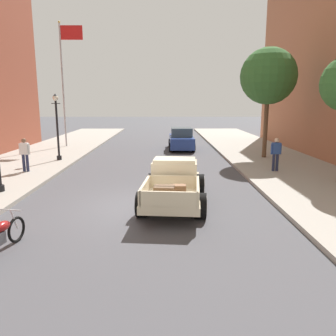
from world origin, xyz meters
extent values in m
plane|color=#47474C|center=(0.00, 0.00, 0.00)|extent=(140.00, 140.00, 0.00)
cube|color=beige|center=(1.04, 0.17, 0.54)|extent=(2.20, 5.04, 0.24)
cube|color=beige|center=(1.07, 0.52, 1.06)|extent=(1.65, 1.24, 0.80)
cube|color=beige|center=(1.07, 0.47, 1.52)|extent=(1.51, 1.06, 0.12)
cube|color=#3D4C5B|center=(1.12, 1.09, 1.22)|extent=(1.32, 0.16, 0.44)
cube|color=beige|center=(1.19, 1.81, 0.92)|extent=(1.45, 1.61, 0.52)
cube|color=silver|center=(1.26, 2.61, 0.90)|extent=(0.69, 0.16, 0.47)
cube|color=beige|center=(0.91, -1.22, 0.68)|extent=(1.87, 2.24, 0.04)
cube|color=beige|center=(0.11, -1.15, 0.90)|extent=(0.27, 2.10, 0.44)
cube|color=beige|center=(1.72, -1.30, 0.90)|extent=(0.27, 2.10, 0.44)
cube|color=beige|center=(0.82, -2.23, 0.90)|extent=(1.62, 0.23, 0.44)
cube|color=beige|center=(1.00, -0.22, 0.90)|extent=(1.62, 0.23, 0.44)
cylinder|color=black|center=(0.27, 1.59, 0.40)|extent=(0.43, 0.83, 0.80)
cylinder|color=silver|center=(0.08, 1.61, 0.40)|extent=(0.07, 0.65, 0.66)
cylinder|color=silver|center=(0.07, 1.61, 0.40)|extent=(0.04, 0.24, 0.24)
cylinder|color=black|center=(2.06, 1.43, 0.40)|extent=(0.43, 0.83, 0.80)
cylinder|color=silver|center=(2.24, 1.41, 0.40)|extent=(0.07, 0.65, 0.66)
cylinder|color=silver|center=(2.25, 1.41, 0.40)|extent=(0.04, 0.24, 0.24)
cylinder|color=black|center=(0.02, -1.09, 0.40)|extent=(0.43, 0.83, 0.80)
cylinder|color=silver|center=(-0.16, -1.07, 0.40)|extent=(0.07, 0.65, 0.66)
cylinder|color=silver|center=(-0.17, -1.07, 0.40)|extent=(0.04, 0.24, 0.24)
cylinder|color=black|center=(1.81, -1.25, 0.40)|extent=(0.43, 0.83, 0.80)
cylinder|color=silver|center=(2.00, -1.27, 0.40)|extent=(0.07, 0.65, 0.66)
cylinder|color=silver|center=(2.01, -1.27, 0.40)|extent=(0.04, 0.24, 0.24)
cube|color=brown|center=(0.70, -1.56, 0.90)|extent=(0.64, 0.49, 0.40)
cube|color=#3D2D1E|center=(0.70, -1.56, 0.90)|extent=(0.62, 0.11, 0.42)
cube|color=brown|center=(1.16, -0.95, 0.84)|extent=(0.45, 0.33, 0.28)
torus|color=black|center=(-3.07, -2.98, 0.33)|extent=(0.20, 0.67, 0.67)
ellipsoid|color=maroon|center=(-3.17, -3.50, 0.61)|extent=(0.35, 0.56, 0.24)
cylinder|color=silver|center=(-3.08, -3.04, 0.64)|extent=(0.10, 0.26, 0.58)
cylinder|color=silver|center=(-3.10, -3.16, 0.91)|extent=(0.62, 0.15, 0.04)
cube|color=#284293|center=(1.96, 13.89, 0.61)|extent=(1.73, 4.31, 0.80)
cube|color=#384C5B|center=(1.96, 13.74, 1.33)|extent=(1.53, 2.00, 0.64)
cylinder|color=black|center=(1.13, 15.18, 0.33)|extent=(0.22, 0.66, 0.66)
cylinder|color=black|center=(2.78, 15.19, 0.33)|extent=(0.22, 0.66, 0.66)
cylinder|color=black|center=(1.14, 12.60, 0.33)|extent=(0.22, 0.66, 0.66)
cylinder|color=black|center=(2.79, 12.61, 0.33)|extent=(0.22, 0.66, 0.66)
cylinder|color=#232847|center=(-6.23, 5.13, 0.58)|extent=(0.14, 0.14, 0.86)
cylinder|color=#232847|center=(-6.05, 5.13, 0.58)|extent=(0.14, 0.14, 0.86)
cube|color=silver|center=(-6.14, 5.13, 1.29)|extent=(0.36, 0.22, 0.56)
cylinder|color=silver|center=(-6.36, 5.13, 1.26)|extent=(0.09, 0.09, 0.54)
cylinder|color=silver|center=(-5.92, 5.13, 1.26)|extent=(0.09, 0.09, 0.54)
sphere|color=brown|center=(-6.14, 5.13, 1.69)|extent=(0.22, 0.22, 0.22)
cylinder|color=#232847|center=(6.12, 5.14, 0.58)|extent=(0.14, 0.14, 0.86)
cylinder|color=#232847|center=(6.30, 5.14, 0.58)|extent=(0.14, 0.14, 0.86)
cube|color=#2D4C93|center=(6.21, 5.14, 1.29)|extent=(0.36, 0.22, 0.56)
cylinder|color=#2D4C93|center=(5.99, 5.14, 1.26)|extent=(0.09, 0.09, 0.54)
cylinder|color=#2D4C93|center=(6.43, 5.14, 1.26)|extent=(0.09, 0.09, 0.54)
sphere|color=beige|center=(6.21, 5.14, 1.69)|extent=(0.22, 0.22, 0.22)
cylinder|color=black|center=(-5.60, 1.42, 0.27)|extent=(0.28, 0.28, 0.24)
cylinder|color=black|center=(-5.56, 8.51, 0.27)|extent=(0.28, 0.28, 0.24)
cylinder|color=black|center=(-5.56, 8.51, 1.99)|extent=(0.12, 0.12, 3.20)
cylinder|color=black|center=(-5.56, 8.51, 3.44)|extent=(0.50, 0.04, 0.04)
sphere|color=silver|center=(-5.56, 8.51, 3.75)|extent=(0.32, 0.32, 0.32)
cone|color=black|center=(-5.56, 8.51, 3.93)|extent=(0.24, 0.24, 0.14)
cylinder|color=#B2B2B7|center=(-6.94, 14.77, 4.65)|extent=(0.12, 0.12, 9.00)
sphere|color=gold|center=(-6.94, 14.77, 9.23)|extent=(0.16, 0.16, 0.16)
cube|color=red|center=(-6.08, 14.77, 8.50)|extent=(1.60, 0.03, 1.00)
cylinder|color=brown|center=(6.90, 9.36, 1.97)|extent=(0.26, 0.26, 3.64)
sphere|color=#33662D|center=(6.90, 9.36, 5.04)|extent=(3.34, 3.34, 3.34)
camera|label=1|loc=(0.72, -11.01, 3.53)|focal=35.53mm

